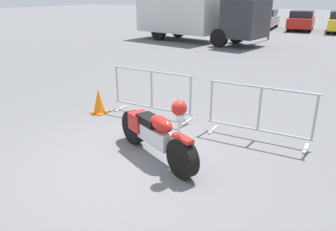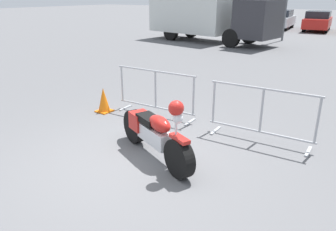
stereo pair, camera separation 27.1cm
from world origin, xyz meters
name	(u,v)px [view 1 (the left image)]	position (x,y,z in m)	size (l,w,h in m)	color
ground_plane	(132,163)	(0.00, 0.00, 0.00)	(120.00, 120.00, 0.00)	#5B5B5E
motorcycle	(155,133)	(0.23, 0.37, 0.46)	(2.05, 1.00, 1.22)	black
crowd_barrier_near	(152,93)	(-1.02, 2.05, 0.55)	(2.05, 0.55, 1.07)	#9EA0A5
crowd_barrier_far	(259,113)	(1.47, 2.05, 0.55)	(2.05, 0.55, 1.07)	#9EA0A5
box_truck	(192,12)	(-6.29, 13.71, 1.64)	(7.92, 3.22, 2.98)	silver
parked_car_white	(203,17)	(-10.47, 23.52, 0.69)	(2.08, 4.16, 1.36)	white
parked_car_blue	(232,17)	(-7.68, 23.55, 0.76)	(2.29, 4.59, 1.50)	#284799
parked_car_silver	(265,19)	(-4.89, 23.54, 0.74)	(2.24, 4.47, 1.46)	#B7BABF
parked_car_red	(301,20)	(-2.10, 23.60, 0.73)	(2.22, 4.44, 1.45)	#B21E19
traffic_cone	(99,101)	(-2.18, 1.53, 0.29)	(0.34, 0.34, 0.59)	orange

